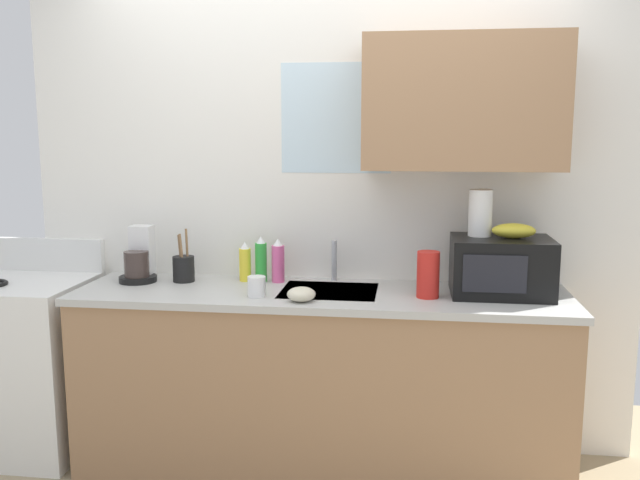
{
  "coord_description": "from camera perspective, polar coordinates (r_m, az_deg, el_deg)",
  "views": [
    {
      "loc": [
        0.42,
        -3.12,
        1.66
      ],
      "look_at": [
        0.0,
        0.0,
        1.15
      ],
      "focal_mm": 37.69,
      "sensor_mm": 36.0,
      "label": 1
    }
  ],
  "objects": [
    {
      "name": "kitchen_wall_assembly",
      "position": [
        3.45,
        2.74,
        4.14
      ],
      "size": [
        3.14,
        0.42,
        2.5
      ],
      "color": "white",
      "rests_on": "ground"
    },
    {
      "name": "counter_unit",
      "position": [
        3.37,
        0.01,
        -11.7
      ],
      "size": [
        2.37,
        0.63,
        0.9
      ],
      "color": "#9E7551",
      "rests_on": "ground"
    },
    {
      "name": "sink_faucet",
      "position": [
        3.44,
        1.22,
        -1.77
      ],
      "size": [
        0.03,
        0.03,
        0.21
      ],
      "primitive_type": "cylinder",
      "color": "#B2B5BA",
      "rests_on": "counter_unit"
    },
    {
      "name": "stove_range",
      "position": [
        3.87,
        -23.41,
        -9.66
      ],
      "size": [
        0.6,
        0.6,
        1.08
      ],
      "color": "white",
      "rests_on": "ground"
    },
    {
      "name": "microwave",
      "position": [
        3.25,
        15.12,
        -2.18
      ],
      "size": [
        0.46,
        0.35,
        0.27
      ],
      "color": "black",
      "rests_on": "counter_unit"
    },
    {
      "name": "banana_bunch",
      "position": [
        3.24,
        16.13,
        0.76
      ],
      "size": [
        0.2,
        0.11,
        0.07
      ],
      "primitive_type": "ellipsoid",
      "color": "gold",
      "rests_on": "microwave"
    },
    {
      "name": "paper_towel_roll",
      "position": [
        3.26,
        13.45,
        2.26
      ],
      "size": [
        0.11,
        0.11,
        0.22
      ],
      "primitive_type": "cylinder",
      "color": "white",
      "rests_on": "microwave"
    },
    {
      "name": "coffee_maker",
      "position": [
        3.57,
        -15.08,
        -1.7
      ],
      "size": [
        0.19,
        0.21,
        0.28
      ],
      "color": "black",
      "rests_on": "counter_unit"
    },
    {
      "name": "dish_soap_bottle_pink",
      "position": [
        3.42,
        -3.58,
        -1.86
      ],
      "size": [
        0.07,
        0.07,
        0.22
      ],
      "color": "#E55999",
      "rests_on": "counter_unit"
    },
    {
      "name": "dish_soap_bottle_green",
      "position": [
        3.43,
        -5.03,
        -1.74
      ],
      "size": [
        0.06,
        0.06,
        0.23
      ],
      "color": "green",
      "rests_on": "counter_unit"
    },
    {
      "name": "dish_soap_bottle_yellow",
      "position": [
        3.46,
        -6.38,
        -1.93
      ],
      "size": [
        0.06,
        0.06,
        0.2
      ],
      "color": "yellow",
      "rests_on": "counter_unit"
    },
    {
      "name": "cereal_canister",
      "position": [
        3.14,
        9.16,
        -2.91
      ],
      "size": [
        0.1,
        0.1,
        0.22
      ],
      "primitive_type": "cylinder",
      "color": "red",
      "rests_on": "counter_unit"
    },
    {
      "name": "mug_white",
      "position": [
        3.14,
        -5.4,
        -3.95
      ],
      "size": [
        0.08,
        0.08,
        0.09
      ],
      "primitive_type": "cylinder",
      "color": "white",
      "rests_on": "counter_unit"
    },
    {
      "name": "utensil_crock",
      "position": [
        3.5,
        -11.5,
        -2.35
      ],
      "size": [
        0.11,
        0.11,
        0.27
      ],
      "color": "black",
      "rests_on": "counter_unit"
    },
    {
      "name": "small_bowl",
      "position": [
        3.04,
        -1.6,
        -4.62
      ],
      "size": [
        0.13,
        0.13,
        0.06
      ],
      "primitive_type": "ellipsoid",
      "color": "beige",
      "rests_on": "counter_unit"
    }
  ]
}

